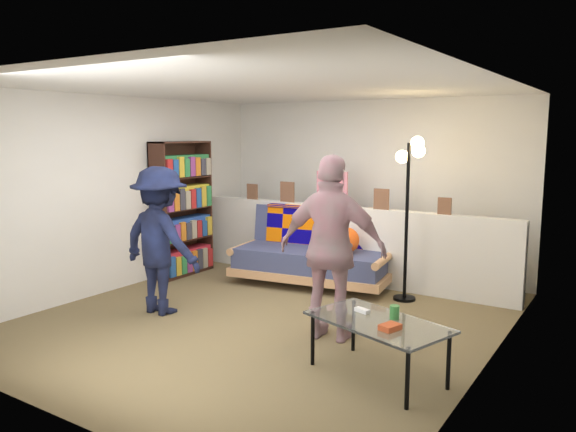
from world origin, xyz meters
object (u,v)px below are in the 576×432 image
(coffee_table, at_px, (379,325))
(floor_lamp, at_px, (410,185))
(bookshelf, at_px, (182,213))
(futon_sofa, at_px, (315,253))
(person_left, at_px, (160,241))
(person_right, at_px, (332,249))

(coffee_table, height_order, floor_lamp, floor_lamp)
(bookshelf, bearing_deg, floor_lamp, 9.62)
(futon_sofa, bearing_deg, coffee_table, -49.81)
(floor_lamp, bearing_deg, person_left, -137.71)
(futon_sofa, distance_m, person_left, 2.14)
(person_left, relative_size, person_right, 0.91)
(bookshelf, distance_m, person_right, 3.12)
(futon_sofa, height_order, bookshelf, bookshelf)
(floor_lamp, distance_m, person_right, 1.68)
(person_right, bearing_deg, person_left, -1.10)
(futon_sofa, xyz_separation_m, person_left, (-0.82, -1.94, 0.39))
(coffee_table, bearing_deg, person_right, 142.70)
(floor_lamp, bearing_deg, bookshelf, -170.38)
(futon_sofa, distance_m, person_right, 2.04)
(floor_lamp, bearing_deg, person_right, -95.18)
(bookshelf, xyz_separation_m, person_right, (2.93, -1.08, 0.02))
(futon_sofa, distance_m, floor_lamp, 1.59)
(floor_lamp, height_order, person_right, floor_lamp)
(coffee_table, relative_size, floor_lamp, 0.65)
(person_left, bearing_deg, bookshelf, -53.31)
(coffee_table, height_order, person_left, person_left)
(floor_lamp, xyz_separation_m, person_right, (-0.15, -1.60, -0.48))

